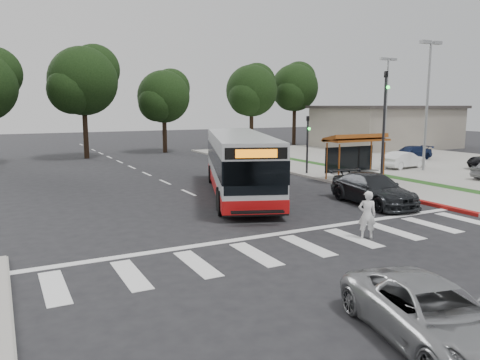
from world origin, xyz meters
TOP-DOWN VIEW (x-y plane):
  - ground at (0.00, 0.00)m, footprint 140.00×140.00m
  - sidewalk_east at (11.00, 8.00)m, footprint 4.00×40.00m
  - curb_east at (9.00, 8.00)m, footprint 0.30×40.00m
  - curb_east_red at (9.00, -2.00)m, footprint 0.32×6.00m
  - parking_lot at (23.00, 10.00)m, footprint 18.00×36.00m
  - commercial_building at (30.00, 22.00)m, footprint 14.00×10.00m
  - building_roof_cap at (30.00, 22.00)m, footprint 14.60×10.60m
  - crosswalk_ladder at (0.00, -5.00)m, footprint 18.00×2.60m
  - bus_shelter at (10.80, 5.10)m, footprint 4.20×1.60m
  - traffic_signal_ne_tall at (9.60, 1.49)m, footprint 0.18×0.37m
  - traffic_signal_ne_short at (9.60, 8.49)m, footprint 0.18×0.37m
  - lot_light_front at (18.00, 6.00)m, footprint 1.90×0.35m
  - lot_light_mid at (24.00, 16.00)m, footprint 1.90×0.35m
  - tree_ne_a at (16.08, 28.06)m, footprint 6.16×5.74m
  - tree_ne_b at (23.08, 30.06)m, footprint 6.16×5.74m
  - tree_north_a at (-1.92, 26.07)m, footprint 6.60×6.15m
  - tree_north_b at (6.07, 28.06)m, footprint 5.72×5.33m
  - transit_bus at (2.20, 4.26)m, footprint 7.00×12.58m
  - pedestrian at (2.38, -5.25)m, footprint 0.75×0.68m
  - dark_sedan at (6.71, -0.94)m, footprint 2.55×5.26m
  - silver_suv_south at (-1.68, -11.54)m, footprint 2.98×4.77m
  - parked_car_1 at (17.62, 7.51)m, footprint 3.87×1.75m
  - parked_car_3 at (22.53, 11.41)m, footprint 4.11×1.99m

SIDE VIEW (x-z plane):
  - ground at x=0.00m, z-range 0.00..0.00m
  - crosswalk_ladder at x=0.00m, z-range 0.00..0.01m
  - parking_lot at x=23.00m, z-range 0.00..0.10m
  - sidewalk_east at x=11.00m, z-range 0.00..0.12m
  - curb_east at x=9.00m, z-range 0.00..0.15m
  - curb_east_red at x=9.00m, z-range 0.00..0.15m
  - silver_suv_south at x=-1.68m, z-range 0.00..1.23m
  - parked_car_3 at x=22.53m, z-range 0.10..1.25m
  - parked_car_1 at x=17.62m, z-range 0.10..1.33m
  - dark_sedan at x=6.71m, z-range 0.00..1.48m
  - pedestrian at x=2.38m, z-range 0.00..1.72m
  - transit_bus at x=2.20m, z-range 0.00..3.22m
  - commercial_building at x=30.00m, z-range 0.00..4.40m
  - bus_shelter at x=10.80m, z-range 0.92..3.78m
  - traffic_signal_ne_short at x=9.60m, z-range 0.48..4.48m
  - traffic_signal_ne_tall at x=9.60m, z-range 0.63..7.13m
  - building_roof_cap at x=30.00m, z-range 4.40..4.70m
  - tree_north_b at x=6.07m, z-range 1.45..9.88m
  - lot_light_front at x=18.00m, z-range 1.40..10.41m
  - lot_light_mid at x=24.00m, z-range 1.40..10.41m
  - tree_ne_a at x=16.08m, z-range 1.74..11.04m
  - tree_ne_b at x=23.08m, z-range 1.91..11.93m
  - tree_north_a at x=-1.92m, z-range 1.84..12.01m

